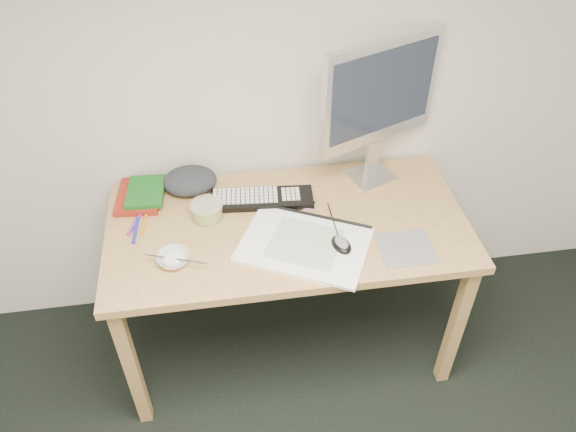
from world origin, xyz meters
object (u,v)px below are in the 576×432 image
monitor (380,96)px  rice_bowl (173,259)px  desk (288,238)px  keyboard (262,199)px  sketchpad (305,244)px

monitor → rice_bowl: (-0.83, -0.40, -0.37)m
desk → rice_bowl: (-0.44, -0.15, 0.10)m
keyboard → rice_bowl: size_ratio=3.50×
sketchpad → keyboard: (-0.13, 0.28, 0.01)m
desk → monitor: bearing=31.7°
sketchpad → monitor: (0.35, 0.38, 0.38)m
keyboard → rice_bowl: rice_bowl is taller
monitor → desk: bearing=-171.0°
monitor → keyboard: bearing=168.9°
keyboard → monitor: bearing=16.6°
monitor → rice_bowl: bearing=-177.4°
rice_bowl → monitor: bearing=25.4°
desk → keyboard: bearing=120.2°
sketchpad → rice_bowl: size_ratio=3.89×
desk → monitor: monitor is taller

